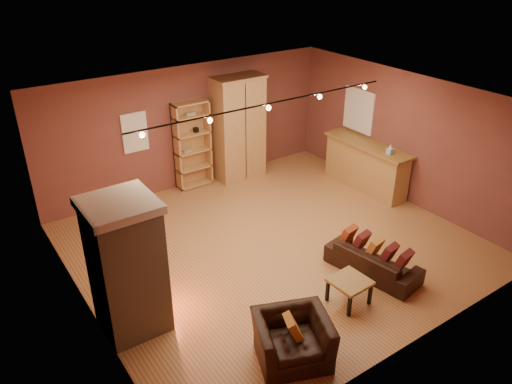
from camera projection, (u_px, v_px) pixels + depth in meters
floor at (273, 244)px, 9.57m from camera, size 7.00×7.00×0.00m
ceiling at (276, 102)px, 8.29m from camera, size 7.00×7.00×0.00m
back_wall at (189, 127)px, 11.31m from camera, size 7.00×0.02×2.80m
left_wall at (78, 237)px, 7.16m from camera, size 0.02×6.50×2.80m
right_wall at (405, 138)px, 10.69m from camera, size 0.02×6.50×2.80m
fireplace at (127, 266)px, 7.11m from camera, size 1.01×0.98×2.12m
back_window at (135, 132)px, 10.57m from camera, size 0.56×0.04×0.86m
bookcase at (191, 144)px, 11.38m from camera, size 0.83×0.32×2.04m
armoire at (238, 128)px, 11.71m from camera, size 1.21×0.69×2.47m
bar_counter at (366, 165)px, 11.49m from camera, size 0.61×2.27×1.09m
tissue_box at (390, 150)px, 10.68m from camera, size 0.14×0.14×0.23m
right_window at (359, 110)px, 11.59m from camera, size 0.05×0.90×1.00m
loveseat at (373, 256)px, 8.59m from camera, size 0.77×1.71×0.72m
armchair at (293, 333)px, 6.79m from camera, size 1.19×0.99×0.89m
coffee_table at (350, 283)px, 7.87m from camera, size 0.60×0.60×0.43m
track_rail at (269, 105)px, 8.48m from camera, size 5.20×0.09×0.13m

